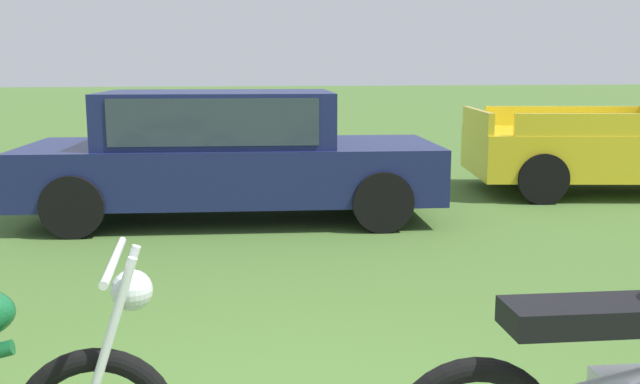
% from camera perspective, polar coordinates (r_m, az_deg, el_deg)
% --- Properties ---
extents(car_navy, '(4.67, 2.19, 1.43)m').
position_cam_1_polar(car_navy, '(8.08, -7.46, 3.50)').
color(car_navy, '#161E4C').
rests_on(car_navy, ground).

